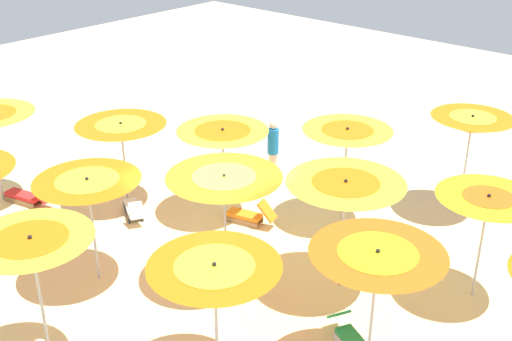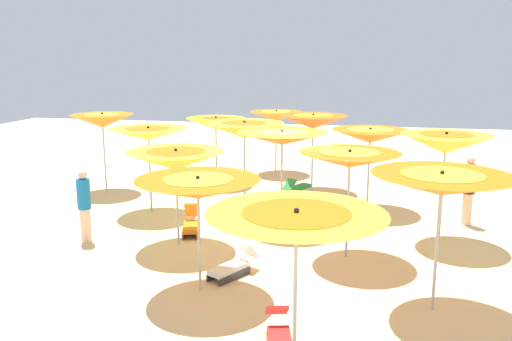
% 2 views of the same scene
% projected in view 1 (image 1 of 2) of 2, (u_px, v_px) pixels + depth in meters
% --- Properties ---
extents(ground, '(41.31, 41.31, 0.04)m').
position_uv_depth(ground, '(214.00, 272.00, 13.62)').
color(ground, beige).
extents(beach_umbrella_1, '(1.98, 1.98, 2.54)m').
position_uv_depth(beach_umbrella_1, '(32.00, 250.00, 10.16)').
color(beach_umbrella_1, '#B2B2B7').
rests_on(beach_umbrella_1, ground).
extents(beach_umbrella_2, '(2.09, 2.09, 2.28)m').
position_uv_depth(beach_umbrella_2, '(215.00, 275.00, 9.93)').
color(beach_umbrella_2, '#B2B2B7').
rests_on(beach_umbrella_2, ground).
extents(beach_umbrella_3, '(2.13, 2.13, 2.45)m').
position_uv_depth(beach_umbrella_3, '(377.00, 263.00, 9.97)').
color(beach_umbrella_3, '#B2B2B7').
rests_on(beach_umbrella_3, ground).
extents(beach_umbrella_6, '(2.07, 2.07, 2.32)m').
position_uv_depth(beach_umbrella_6, '(88.00, 187.00, 12.50)').
color(beach_umbrella_6, '#B2B2B7').
rests_on(beach_umbrella_6, ground).
extents(beach_umbrella_7, '(2.25, 2.25, 2.41)m').
position_uv_depth(beach_umbrella_7, '(224.00, 184.00, 12.42)').
color(beach_umbrella_7, '#B2B2B7').
rests_on(beach_umbrella_7, ground).
extents(beach_umbrella_8, '(2.28, 2.28, 2.39)m').
position_uv_depth(beach_umbrella_8, '(345.00, 192.00, 12.28)').
color(beach_umbrella_8, '#B2B2B7').
rests_on(beach_umbrella_8, ground).
extents(beach_umbrella_9, '(1.94, 1.94, 2.25)m').
position_uv_depth(beach_umbrella_9, '(487.00, 206.00, 12.02)').
color(beach_umbrella_9, '#B2B2B7').
rests_on(beach_umbrella_9, ground).
extents(beach_umbrella_11, '(2.19, 2.19, 2.14)m').
position_uv_depth(beach_umbrella_11, '(121.00, 131.00, 15.63)').
color(beach_umbrella_11, '#B2B2B7').
rests_on(beach_umbrella_11, ground).
extents(beach_umbrella_12, '(2.15, 2.15, 2.21)m').
position_uv_depth(beach_umbrella_12, '(223.00, 138.00, 15.10)').
color(beach_umbrella_12, '#B2B2B7').
rests_on(beach_umbrella_12, ground).
extents(beach_umbrella_13, '(2.05, 2.05, 2.36)m').
position_uv_depth(beach_umbrella_13, '(347.00, 136.00, 14.71)').
color(beach_umbrella_13, '#B2B2B7').
rests_on(beach_umbrella_13, ground).
extents(beach_umbrella_14, '(1.92, 1.92, 2.48)m').
position_uv_depth(beach_umbrella_14, '(472.00, 125.00, 15.11)').
color(beach_umbrella_14, '#B2B2B7').
rests_on(beach_umbrella_14, ground).
extents(lounger_0, '(0.85, 1.16, 0.58)m').
position_uv_depth(lounger_0, '(133.00, 209.00, 15.65)').
color(lounger_0, '#333338').
rests_on(lounger_0, ground).
extents(lounger_1, '(0.68, 1.44, 0.55)m').
position_uv_depth(lounger_1, '(26.00, 196.00, 16.25)').
color(lounger_1, olive).
rests_on(lounger_1, ground).
extents(lounger_2, '(0.81, 1.18, 0.53)m').
position_uv_depth(lounger_2, '(352.00, 338.00, 11.41)').
color(lounger_2, silver).
rests_on(lounger_2, ground).
extents(lounger_3, '(0.67, 1.26, 0.67)m').
position_uv_depth(lounger_3, '(249.00, 215.00, 15.34)').
color(lounger_3, olive).
rests_on(lounger_3, ground).
extents(beachgoer_0, '(0.30, 0.30, 1.69)m').
position_uv_depth(beachgoer_0, '(273.00, 150.00, 17.15)').
color(beachgoer_0, beige).
rests_on(beachgoer_0, ground).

